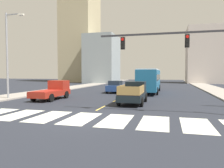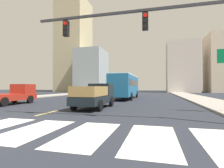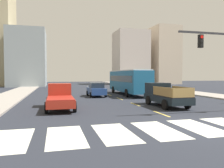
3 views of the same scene
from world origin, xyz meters
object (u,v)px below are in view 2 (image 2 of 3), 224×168
at_px(city_bus, 125,85).
at_px(sedan_near_right, 92,93).
at_px(traffic_signal_gantry, 173,31).
at_px(pickup_dark, 14,95).
at_px(pickup_stakebed, 96,96).

height_order(city_bus, sedan_near_right, city_bus).
bearing_deg(sedan_near_right, traffic_signal_gantry, -53.86).
bearing_deg(city_bus, traffic_signal_gantry, -71.53).
bearing_deg(sedan_near_right, city_bus, 16.85).
bearing_deg(city_bus, sedan_near_right, -164.95).
distance_m(pickup_dark, traffic_signal_gantry, 15.65).
distance_m(pickup_stakebed, city_bus, 10.98).
relative_size(pickup_dark, city_bus, 0.48).
relative_size(pickup_stakebed, city_bus, 0.48).
bearing_deg(pickup_stakebed, pickup_dark, 172.97).
bearing_deg(pickup_stakebed, sedan_near_right, 110.80).
height_order(pickup_dark, sedan_near_right, pickup_dark).
relative_size(pickup_stakebed, sedan_near_right, 1.18).
height_order(pickup_stakebed, traffic_signal_gantry, traffic_signal_gantry).
xyz_separation_m(pickup_stakebed, city_bus, (0.49, 10.92, 1.02)).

